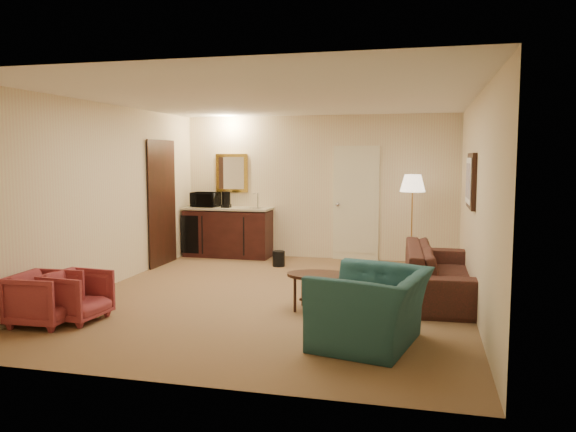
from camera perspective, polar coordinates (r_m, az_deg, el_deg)
name	(u,v)px	position (r m, az deg, el deg)	size (l,w,h in m)	color
ground	(276,296)	(7.55, -1.27, -8.17)	(6.00, 6.00, 0.00)	#886445
room_walls	(283,166)	(8.09, -0.55, 5.07)	(5.02, 6.01, 2.61)	beige
wetbar_cabinet	(228,232)	(10.51, -6.12, -1.63)	(1.64, 0.58, 0.92)	#351411
sofa	(443,263)	(7.69, 15.43, -4.64)	(2.34, 0.68, 0.91)	black
teal_armchair	(371,295)	(5.62, 8.46, -7.97)	(1.14, 0.74, 1.00)	#214A54
rose_chair_near	(44,296)	(6.80, -23.51, -7.47)	(0.63, 0.59, 0.65)	maroon
rose_chair_far	(77,294)	(6.84, -20.67, -7.38)	(0.60, 0.57, 0.62)	maroon
coffee_table	(319,292)	(6.84, 3.19, -7.72)	(0.79, 0.53, 0.45)	black
floor_lamp	(412,221)	(9.53, 12.47, -0.54)	(0.42, 0.42, 1.57)	#B07A3A
waste_bin	(279,259)	(9.56, -0.95, -4.35)	(0.21, 0.21, 0.26)	black
microwave	(205,198)	(10.59, -8.39, 1.83)	(0.50, 0.28, 0.34)	black
coffee_maker	(226,200)	(10.41, -6.30, 1.67)	(0.16, 0.16, 0.30)	black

